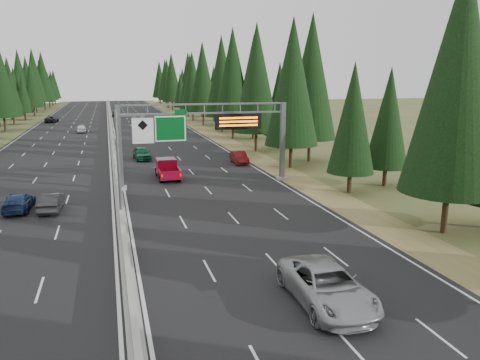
# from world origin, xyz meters

# --- Properties ---
(road) EXTENTS (32.00, 260.00, 0.08)m
(road) POSITION_xyz_m (0.00, 80.00, 0.04)
(road) COLOR black
(road) RESTS_ON ground
(shoulder_right) EXTENTS (3.60, 260.00, 0.06)m
(shoulder_right) POSITION_xyz_m (17.80, 80.00, 0.03)
(shoulder_right) COLOR olive
(shoulder_right) RESTS_ON ground
(shoulder_left) EXTENTS (3.60, 260.00, 0.06)m
(shoulder_left) POSITION_xyz_m (-17.80, 80.00, 0.03)
(shoulder_left) COLOR #465126
(shoulder_left) RESTS_ON ground
(median_barrier) EXTENTS (0.70, 260.00, 0.85)m
(median_barrier) POSITION_xyz_m (0.00, 80.00, 0.41)
(median_barrier) COLOR gray
(median_barrier) RESTS_ON road
(sign_gantry) EXTENTS (16.75, 0.98, 7.80)m
(sign_gantry) POSITION_xyz_m (8.92, 34.88, 5.27)
(sign_gantry) COLOR slate
(sign_gantry) RESTS_ON road
(hov_sign_pole) EXTENTS (2.80, 0.50, 8.00)m
(hov_sign_pole) POSITION_xyz_m (0.58, 24.97, 4.72)
(hov_sign_pole) COLOR slate
(hov_sign_pole) RESTS_ON road
(tree_row_right) EXTENTS (12.39, 243.67, 18.64)m
(tree_row_right) POSITION_xyz_m (21.79, 77.40, 9.50)
(tree_row_right) COLOR black
(tree_row_right) RESTS_ON ground
(silver_minivan) EXTENTS (3.01, 6.39, 1.77)m
(silver_minivan) POSITION_xyz_m (8.64, 9.33, 0.96)
(silver_minivan) COLOR #98999C
(silver_minivan) RESTS_ON road
(red_pickup) EXTENTS (2.11, 5.91, 1.93)m
(red_pickup) POSITION_xyz_m (5.07, 39.20, 1.15)
(red_pickup) COLOR black
(red_pickup) RESTS_ON road
(car_ahead_green) EXTENTS (2.25, 4.80, 1.59)m
(car_ahead_green) POSITION_xyz_m (3.37, 51.04, 0.87)
(car_ahead_green) COLOR #135436
(car_ahead_green) RESTS_ON road
(car_ahead_dkred) EXTENTS (1.72, 4.44, 1.44)m
(car_ahead_dkred) POSITION_xyz_m (14.50, 45.00, 0.80)
(car_ahead_dkred) COLOR maroon
(car_ahead_dkred) RESTS_ON road
(car_ahead_dkgrey) EXTENTS (2.33, 5.65, 1.63)m
(car_ahead_dkgrey) POSITION_xyz_m (8.98, 75.07, 0.90)
(car_ahead_dkgrey) COLOR black
(car_ahead_dkgrey) RESTS_ON road
(car_ahead_white) EXTENTS (3.18, 6.00, 1.61)m
(car_ahead_white) POSITION_xyz_m (6.23, 101.68, 0.88)
(car_ahead_white) COLOR silver
(car_ahead_white) RESTS_ON road
(car_ahead_far) EXTENTS (1.78, 4.22, 1.43)m
(car_ahead_far) POSITION_xyz_m (1.50, 122.33, 0.79)
(car_ahead_far) COLOR black
(car_ahead_far) RESTS_ON road
(car_onc_near) EXTENTS (1.71, 4.41, 1.43)m
(car_onc_near) POSITION_xyz_m (-5.17, 29.18, 0.80)
(car_onc_near) COLOR black
(car_onc_near) RESTS_ON road
(car_onc_blue) EXTENTS (2.05, 4.77, 1.37)m
(car_onc_blue) POSITION_xyz_m (-7.62, 30.00, 0.77)
(car_onc_blue) COLOR #16274F
(car_onc_blue) RESTS_ON road
(car_onc_white) EXTENTS (1.86, 4.49, 1.52)m
(car_onc_white) POSITION_xyz_m (-5.37, 84.61, 0.84)
(car_onc_white) COLOR silver
(car_onc_white) RESTS_ON road
(car_onc_far) EXTENTS (2.77, 5.57, 1.52)m
(car_onc_far) POSITION_xyz_m (-12.99, 107.73, 0.84)
(car_onc_far) COLOR black
(car_onc_far) RESTS_ON road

